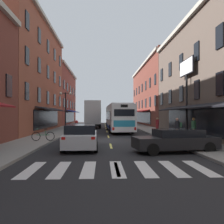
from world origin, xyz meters
TOP-DOWN VIEW (x-y plane):
  - ground_plane at (0.00, 0.00)m, footprint 34.80×80.00m
  - lane_centre_dashes at (0.00, -0.25)m, footprint 0.14×73.90m
  - crosswalk_near at (0.00, -10.00)m, footprint 7.10×2.80m
  - sidewalk_left at (-5.90, 0.00)m, footprint 3.00×80.00m
  - sidewalk_right at (5.90, 0.00)m, footprint 3.00×80.00m
  - billboard_sign at (7.05, 1.49)m, footprint 0.40×3.20m
  - transit_bus at (1.43, 9.46)m, footprint 2.90×11.39m
  - box_truck at (-2.10, 17.27)m, footprint 2.70×6.97m
  - sedan_near at (-1.89, -4.70)m, footprint 2.13×4.70m
  - sedan_mid at (-2.16, 25.66)m, footprint 2.09×4.85m
  - sedan_far at (3.53, -6.24)m, footprint 4.79×2.40m
  - motorcycle_rider at (-2.61, -0.74)m, footprint 0.62×2.07m
  - bicycle_near at (-5.04, -1.42)m, footprint 1.71×0.48m
  - pedestrian_near at (5.18, -1.60)m, footprint 0.51×0.36m
  - pedestrian_mid at (5.38, 5.73)m, footprint 0.36×0.36m
  - pedestrian_far at (6.62, -1.15)m, footprint 0.36×0.36m
  - street_lamp_twin at (-4.90, 8.19)m, footprint 1.42×0.32m

SIDE VIEW (x-z plane):
  - ground_plane at x=0.00m, z-range -0.10..0.00m
  - lane_centre_dashes at x=0.00m, z-range 0.00..0.01m
  - crosswalk_near at x=0.00m, z-range 0.00..0.01m
  - sidewalk_left at x=-5.90m, z-range 0.00..0.14m
  - sidewalk_right at x=5.90m, z-range 0.00..0.14m
  - bicycle_near at x=-5.04m, z-range 0.05..0.96m
  - sedan_mid at x=-2.16m, z-range 0.03..1.30m
  - sedan_far at x=3.53m, z-range 0.02..1.32m
  - motorcycle_rider at x=-2.61m, z-range -0.12..1.54m
  - sedan_near at x=-1.89m, z-range 0.01..1.50m
  - pedestrian_mid at x=5.38m, z-range 0.16..1.80m
  - pedestrian_far at x=6.62m, z-range 0.17..1.89m
  - pedestrian_near at x=5.18m, z-range 0.19..1.91m
  - transit_bus at x=1.43m, z-range 0.08..3.40m
  - box_truck at x=-2.10m, z-range 0.03..4.17m
  - street_lamp_twin at x=-4.90m, z-range 0.41..5.02m
  - billboard_sign at x=7.05m, z-range 2.04..9.03m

